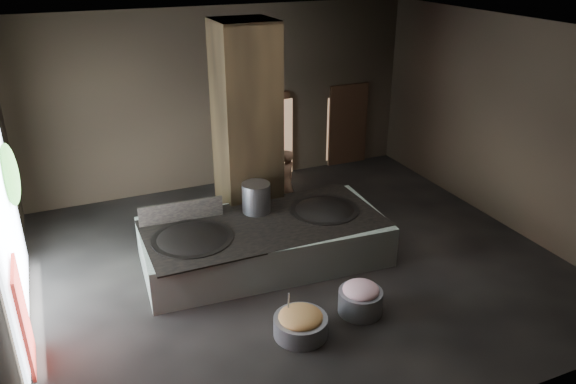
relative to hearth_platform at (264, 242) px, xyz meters
name	(u,v)px	position (x,y,z in m)	size (l,w,h in m)	color
floor	(296,264)	(0.54, -0.34, -0.46)	(10.00, 9.00, 0.10)	black
ceiling	(298,28)	(0.54, -0.34, 4.14)	(10.00, 9.00, 0.10)	black
back_wall	(223,98)	(0.54, 4.21, 1.84)	(10.00, 0.10, 4.50)	black
front_wall	(458,283)	(0.54, -4.89, 1.84)	(10.00, 0.10, 4.50)	black
right_wall	(509,124)	(5.59, -0.34, 1.84)	(0.10, 9.00, 4.50)	black
pillar	(247,130)	(0.24, 1.56, 1.84)	(1.20, 1.20, 4.50)	black
hearth_platform	(264,242)	(0.00, 0.00, 0.00)	(4.74, 2.27, 0.82)	#A8B8A6
platform_cap	(264,224)	(0.00, 0.00, 0.40)	(4.64, 2.23, 0.03)	black
wok_left	(193,242)	(-1.45, -0.05, 0.34)	(1.49, 1.49, 0.41)	black
wok_left_rim	(192,239)	(-1.45, -0.05, 0.41)	(1.53, 1.53, 0.05)	black
wok_right	(324,213)	(1.35, 0.05, 0.34)	(1.39, 1.39, 0.39)	black
wok_right_rim	(324,210)	(1.35, 0.05, 0.41)	(1.42, 1.42, 0.05)	black
stock_pot	(256,198)	(0.05, 0.55, 0.72)	(0.58, 0.58, 0.62)	gray
splash_guard	(181,211)	(-1.45, 0.75, 0.62)	(1.65, 0.06, 0.41)	black
cook	(285,183)	(1.20, 1.73, 0.38)	(0.58, 0.37, 1.59)	#9A6C4E
veg_basin	(301,326)	(-0.32, -2.43, -0.25)	(0.89, 0.89, 0.33)	gray
veg_fill	(301,317)	(-0.32, -2.43, -0.06)	(0.73, 0.73, 0.22)	#A7A751
ladle	(288,304)	(-0.47, -2.28, 0.14)	(0.03, 0.03, 0.70)	gray
meat_basin	(360,301)	(0.88, -2.28, -0.20)	(0.76, 0.76, 0.42)	gray
meat_fill	(361,290)	(0.88, -2.28, 0.04)	(0.63, 0.63, 0.24)	pink
doorway_near	(269,137)	(1.74, 4.11, 0.69)	(1.18, 0.08, 2.38)	black
doorway_near_glow	(277,138)	(1.96, 4.07, 0.64)	(0.88, 0.04, 2.09)	#8C6647
doorway_far	(348,126)	(4.14, 4.11, 0.69)	(1.18, 0.08, 2.38)	black
doorway_far_glow	(339,128)	(3.90, 4.16, 0.64)	(0.77, 0.04, 1.82)	#8C6647
left_opening	(10,234)	(-4.41, -0.14, 1.19)	(0.04, 4.20, 3.10)	white
pavilion_sliver	(24,317)	(-4.34, -1.44, 0.44)	(0.05, 0.90, 1.70)	maroon
tree_silhouette	(10,175)	(-4.31, 0.96, 1.79)	(0.28, 1.10, 1.10)	#194714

